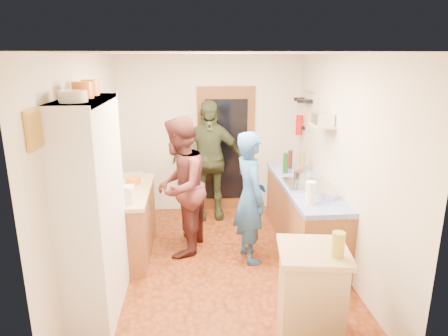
{
  "coord_description": "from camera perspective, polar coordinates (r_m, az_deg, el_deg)",
  "views": [
    {
      "loc": [
        -0.31,
        -4.56,
        2.57
      ],
      "look_at": [
        0.07,
        0.15,
        1.24
      ],
      "focal_mm": 32.0,
      "sensor_mm": 36.0,
      "label": 1
    }
  ],
  "objects": [
    {
      "name": "floor",
      "position": [
        5.25,
        -0.62,
        -13.77
      ],
      "size": [
        3.0,
        4.0,
        0.02
      ],
      "primitive_type": "cube",
      "color": "brown",
      "rests_on": "ground"
    },
    {
      "name": "ceiling",
      "position": [
        4.57,
        -0.71,
        16.18
      ],
      "size": [
        3.0,
        4.0,
        0.02
      ],
      "primitive_type": "cube",
      "color": "silver",
      "rests_on": "ground"
    },
    {
      "name": "wall_back",
      "position": [
        6.7,
        -1.87,
        4.75
      ],
      "size": [
        3.0,
        0.02,
        2.6
      ],
      "primitive_type": "cube",
      "color": "beige",
      "rests_on": "ground"
    },
    {
      "name": "wall_front",
      "position": [
        2.86,
        2.2,
        -10.67
      ],
      "size": [
        3.0,
        0.02,
        2.6
      ],
      "primitive_type": "cube",
      "color": "beige",
      "rests_on": "ground"
    },
    {
      "name": "wall_left",
      "position": [
        4.88,
        -18.64,
        -0.25
      ],
      "size": [
        0.02,
        4.0,
        2.6
      ],
      "primitive_type": "cube",
      "color": "beige",
      "rests_on": "ground"
    },
    {
      "name": "wall_right",
      "position": [
        5.07,
        16.62,
        0.51
      ],
      "size": [
        0.02,
        4.0,
        2.6
      ],
      "primitive_type": "cube",
      "color": "beige",
      "rests_on": "ground"
    },
    {
      "name": "door_frame",
      "position": [
        6.73,
        0.3,
        2.63
      ],
      "size": [
        0.95,
        0.06,
        2.1
      ],
      "primitive_type": "cube",
      "color": "brown",
      "rests_on": "ground"
    },
    {
      "name": "door_glass",
      "position": [
        6.69,
        0.33,
        2.56
      ],
      "size": [
        0.7,
        0.02,
        1.7
      ],
      "primitive_type": "cube",
      "color": "black",
      "rests_on": "door_frame"
    },
    {
      "name": "hutch_body",
      "position": [
        4.15,
        -18.13,
        -5.87
      ],
      "size": [
        0.4,
        1.2,
        2.2
      ],
      "primitive_type": "cube",
      "color": "white",
      "rests_on": "ground"
    },
    {
      "name": "hutch_top_shelf",
      "position": [
        3.9,
        -19.48,
        9.06
      ],
      "size": [
        0.4,
        1.14,
        0.04
      ],
      "primitive_type": "cube",
      "color": "white",
      "rests_on": "hutch_body"
    },
    {
      "name": "plate_stack",
      "position": [
        3.61,
        -20.78,
        9.56
      ],
      "size": [
        0.23,
        0.23,
        0.1
      ],
      "primitive_type": "cylinder",
      "color": "white",
      "rests_on": "hutch_top_shelf"
    },
    {
      "name": "orange_pot_a",
      "position": [
        3.91,
        -19.56,
        10.46
      ],
      "size": [
        0.19,
        0.19,
        0.15
      ],
      "primitive_type": "cylinder",
      "color": "orange",
      "rests_on": "hutch_top_shelf"
    },
    {
      "name": "orange_pot_b",
      "position": [
        4.19,
        -18.58,
        10.85
      ],
      "size": [
        0.17,
        0.17,
        0.15
      ],
      "primitive_type": "cylinder",
      "color": "orange",
      "rests_on": "hutch_top_shelf"
    },
    {
      "name": "left_counter_base",
      "position": [
        5.52,
        -13.61,
        -7.65
      ],
      "size": [
        0.6,
        1.4,
        0.85
      ],
      "primitive_type": "cube",
      "color": "#965C36",
      "rests_on": "ground"
    },
    {
      "name": "left_counter_top",
      "position": [
        5.36,
        -13.92,
        -3.23
      ],
      "size": [
        0.64,
        1.44,
        0.05
      ],
      "primitive_type": "cube",
      "color": "tan",
      "rests_on": "left_counter_base"
    },
    {
      "name": "toaster",
      "position": [
        4.86,
        -14.3,
        -3.66
      ],
      "size": [
        0.28,
        0.2,
        0.2
      ],
      "primitive_type": "cube",
      "rotation": [
        0.0,
        0.0,
        -0.07
      ],
      "color": "white",
      "rests_on": "left_counter_top"
    },
    {
      "name": "kettle",
      "position": [
        5.13,
        -14.92,
        -2.74
      ],
      "size": [
        0.19,
        0.19,
        0.19
      ],
      "primitive_type": "cylinder",
      "rotation": [
        0.0,
        0.0,
        0.14
      ],
      "color": "white",
      "rests_on": "left_counter_top"
    },
    {
      "name": "orange_bowl",
      "position": [
        5.53,
        -12.81,
        -1.83
      ],
      "size": [
        0.21,
        0.21,
        0.09
      ],
      "primitive_type": "cylinder",
      "rotation": [
        0.0,
        0.0,
        -0.06
      ],
      "color": "orange",
      "rests_on": "left_counter_top"
    },
    {
      "name": "chopping_board",
      "position": [
        5.93,
        -12.84,
        -0.95
      ],
      "size": [
        0.35,
        0.3,
        0.02
      ],
      "primitive_type": "cube",
      "rotation": [
        0.0,
        0.0,
        0.31
      ],
      "color": "tan",
      "rests_on": "left_counter_top"
    },
    {
      "name": "right_counter_base",
      "position": [
        5.7,
        11.21,
        -6.79
      ],
      "size": [
        0.6,
        2.2,
        0.84
      ],
      "primitive_type": "cube",
      "color": "#965C36",
      "rests_on": "ground"
    },
    {
      "name": "right_counter_top",
      "position": [
        5.55,
        11.46,
        -2.49
      ],
      "size": [
        0.62,
        2.22,
        0.06
      ],
      "primitive_type": "cube",
      "color": "#1333B9",
      "rests_on": "right_counter_base"
    },
    {
      "name": "hob",
      "position": [
        5.44,
        11.78,
        -2.32
      ],
      "size": [
        0.55,
        0.58,
        0.04
      ],
      "primitive_type": "cube",
      "color": "silver",
      "rests_on": "right_counter_top"
    },
    {
      "name": "pot_on_hob",
      "position": [
        5.47,
        11.1,
        -1.16
      ],
      "size": [
        0.22,
        0.22,
        0.14
      ],
      "primitive_type": "cylinder",
      "color": "silver",
      "rests_on": "hob"
    },
    {
      "name": "bottle_a",
      "position": [
        5.95,
        8.79,
        0.7
      ],
      "size": [
        0.1,
        0.1,
        0.3
      ],
      "primitive_type": "cylinder",
      "rotation": [
        0.0,
        0.0,
        -0.33
      ],
      "color": "#143F14",
      "rests_on": "right_counter_top"
    },
    {
      "name": "bottle_b",
      "position": [
        6.22,
        9.43,
        1.24
      ],
      "size": [
        0.09,
        0.09,
        0.28
      ],
      "primitive_type": "cylinder",
      "rotation": [
        0.0,
        0.0,
        0.34
      ],
      "color": "#591419",
      "rests_on": "right_counter_top"
    },
    {
      "name": "bottle_c",
      "position": [
        6.05,
        11.1,
        0.84
      ],
      "size": [
        0.08,
        0.08,
        0.3
      ],
      "primitive_type": "cylinder",
      "rotation": [
        0.0,
        0.0,
        0.03
      ],
      "color": "olive",
      "rests_on": "right_counter_top"
    },
    {
      "name": "paper_towel",
      "position": [
        4.77,
        12.26,
        -3.46
      ],
      "size": [
        0.15,
        0.15,
        0.27
      ],
      "primitive_type": "cylinder",
      "rotation": [
        0.0,
        0.0,
        -0.28
      ],
      "color": "white",
      "rests_on": "right_counter_top"
    },
    {
      "name": "mixing_bowl",
      "position": [
        5.02,
        14.43,
        -3.7
      ],
      "size": [
        0.3,
        0.3,
        0.09
      ],
      "primitive_type": "cylinder",
      "rotation": [
        0.0,
        0.0,
        0.29
      ],
      "color": "silver",
      "rests_on": "right_counter_top"
    },
    {
      "name": "island_base",
      "position": [
        3.96,
        12.28,
        -17.45
      ],
      "size": [
        0.62,
        0.62,
        0.86
      ],
      "primitive_type": "cube",
      "rotation": [
        0.0,
        0.0,
        -0.14
      ],
      "color": "tan",
      "rests_on": "ground"
    },
    {
      "name": "island_top",
      "position": [
        3.73,
        12.69,
        -11.58
      ],
      "size": [
        0.7,
        0.7,
        0.05
      ],
      "primitive_type": "cube",
      "rotation": [
        0.0,
        0.0,
        -0.14
      ],
      "color": "tan",
      "rests_on": "island_base"
    },
    {
      "name": "cutting_board",
      "position": [
        3.76,
        11.81,
        -11.11
      ],
      "size": [
        0.39,
        0.33,
        0.02
      ],
      "primitive_type": "cube",
      "rotation": [
        0.0,
        0.0,
        -0.14
      ],
      "color": "white",
      "rests_on": "island_top"
    },
    {
      "name": "oil_jar",
      "position": [
        3.6,
        15.99,
        -10.45
      ],
      "size": [
        0.13,
        0.13,
        0.22
      ],
      "primitive_type": "cylinder",
      "rotation": [
        0.0,
        0.0,
        -0.14
      ],
      "color": "#AD9E2D",
      "rests_on": "island_top"
    },
    {
      "name": "pan_rail",
      "position": [
        6.36,
        11.8,
        10.68
      ],
      "size": [
        0.02,
        0.65,
        0.02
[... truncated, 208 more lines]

